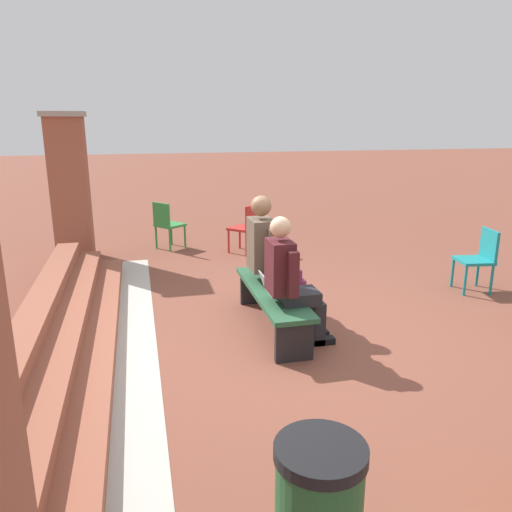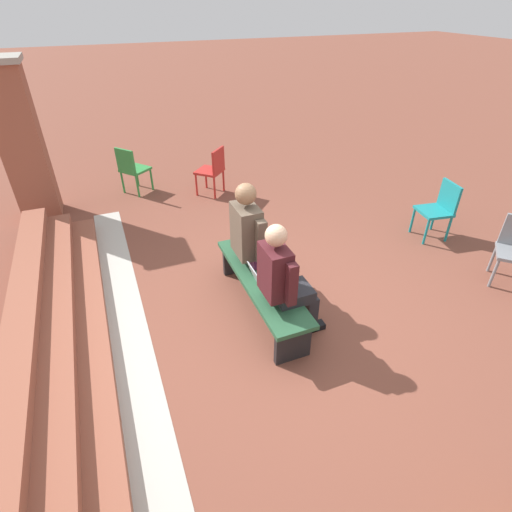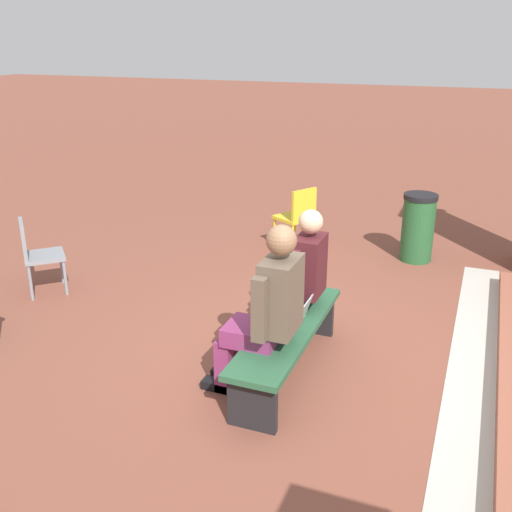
{
  "view_description": "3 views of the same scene",
  "coord_description": "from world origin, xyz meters",
  "px_view_note": "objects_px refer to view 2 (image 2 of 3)",
  "views": [
    {
      "loc": [
        -4.72,
        1.36,
        2.24
      ],
      "look_at": [
        0.35,
        0.15,
        0.8
      ],
      "focal_mm": 35.0,
      "sensor_mm": 36.0,
      "label": 1
    },
    {
      "loc": [
        -3.01,
        1.36,
        3.06
      ],
      "look_at": [
        0.13,
        0.1,
        0.82
      ],
      "focal_mm": 28.0,
      "sensor_mm": 36.0,
      "label": 2
    },
    {
      "loc": [
        4.43,
        1.36,
        2.73
      ],
      "look_at": [
        0.0,
        -0.37,
        0.94
      ],
      "focal_mm": 42.0,
      "sensor_mm": 36.0,
      "label": 3
    }
  ],
  "objects_px": {
    "bench": "(261,285)",
    "plastic_chair_mid_courtyard": "(132,168)",
    "person_adult": "(256,238)",
    "laptop": "(263,279)",
    "person_student": "(284,279)",
    "plastic_chair_near_bench_left": "(440,207)",
    "plastic_chair_foreground": "(213,168)"
  },
  "relations": [
    {
      "from": "person_adult",
      "to": "plastic_chair_near_bench_left",
      "type": "relative_size",
      "value": 1.7
    },
    {
      "from": "person_adult",
      "to": "plastic_chair_foreground",
      "type": "distance_m",
      "value": 2.94
    },
    {
      "from": "person_student",
      "to": "person_adult",
      "type": "xyz_separation_m",
      "value": [
        0.76,
        -0.01,
        0.04
      ]
    },
    {
      "from": "bench",
      "to": "plastic_chair_mid_courtyard",
      "type": "xyz_separation_m",
      "value": [
        3.81,
        0.89,
        0.13
      ]
    },
    {
      "from": "bench",
      "to": "laptop",
      "type": "height_order",
      "value": "laptop"
    },
    {
      "from": "plastic_chair_mid_courtyard",
      "to": "plastic_chair_foreground",
      "type": "xyz_separation_m",
      "value": [
        -0.58,
        -1.32,
        0.0
      ]
    },
    {
      "from": "person_student",
      "to": "person_adult",
      "type": "relative_size",
      "value": 0.94
    },
    {
      "from": "laptop",
      "to": "plastic_chair_near_bench_left",
      "type": "distance_m",
      "value": 3.1
    },
    {
      "from": "bench",
      "to": "person_adult",
      "type": "bearing_deg",
      "value": -12.25
    },
    {
      "from": "plastic_chair_mid_courtyard",
      "to": "plastic_chair_near_bench_left",
      "type": "distance_m",
      "value": 5.07
    },
    {
      "from": "person_adult",
      "to": "plastic_chair_near_bench_left",
      "type": "height_order",
      "value": "person_adult"
    },
    {
      "from": "plastic_chair_foreground",
      "to": "person_student",
      "type": "bearing_deg",
      "value": 174.31
    },
    {
      "from": "bench",
      "to": "person_student",
      "type": "relative_size",
      "value": 1.35
    },
    {
      "from": "plastic_chair_mid_courtyard",
      "to": "person_adult",
      "type": "bearing_deg",
      "value": -164.56
    },
    {
      "from": "bench",
      "to": "laptop",
      "type": "distance_m",
      "value": 0.17
    },
    {
      "from": "plastic_chair_foreground",
      "to": "plastic_chair_near_bench_left",
      "type": "distance_m",
      "value": 3.71
    },
    {
      "from": "bench",
      "to": "laptop",
      "type": "relative_size",
      "value": 5.63
    },
    {
      "from": "bench",
      "to": "plastic_chair_foreground",
      "type": "bearing_deg",
      "value": -7.61
    },
    {
      "from": "bench",
      "to": "person_adult",
      "type": "height_order",
      "value": "person_adult"
    },
    {
      "from": "person_adult",
      "to": "plastic_chair_mid_courtyard",
      "type": "bearing_deg",
      "value": 15.44
    },
    {
      "from": "bench",
      "to": "plastic_chair_mid_courtyard",
      "type": "bearing_deg",
      "value": 13.12
    },
    {
      "from": "bench",
      "to": "plastic_chair_mid_courtyard",
      "type": "distance_m",
      "value": 3.92
    },
    {
      "from": "plastic_chair_mid_courtyard",
      "to": "plastic_chair_foreground",
      "type": "bearing_deg",
      "value": -113.55
    },
    {
      "from": "person_student",
      "to": "laptop",
      "type": "distance_m",
      "value": 0.41
    },
    {
      "from": "person_adult",
      "to": "laptop",
      "type": "distance_m",
      "value": 0.5
    },
    {
      "from": "bench",
      "to": "plastic_chair_mid_courtyard",
      "type": "relative_size",
      "value": 2.14
    },
    {
      "from": "bench",
      "to": "plastic_chair_foreground",
      "type": "relative_size",
      "value": 2.14
    },
    {
      "from": "laptop",
      "to": "plastic_chair_near_bench_left",
      "type": "relative_size",
      "value": 0.38
    },
    {
      "from": "person_adult",
      "to": "laptop",
      "type": "height_order",
      "value": "person_adult"
    },
    {
      "from": "plastic_chair_mid_courtyard",
      "to": "bench",
      "type": "bearing_deg",
      "value": -166.88
    },
    {
      "from": "person_student",
      "to": "plastic_chair_mid_courtyard",
      "type": "height_order",
      "value": "person_student"
    },
    {
      "from": "person_adult",
      "to": "plastic_chair_near_bench_left",
      "type": "xyz_separation_m",
      "value": [
        0.24,
        -2.95,
        -0.27
      ]
    }
  ]
}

